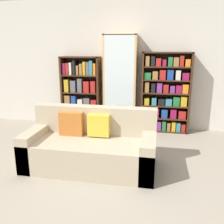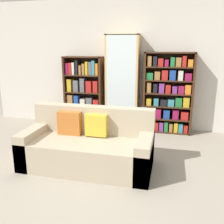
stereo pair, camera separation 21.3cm
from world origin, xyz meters
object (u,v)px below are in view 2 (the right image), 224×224
(display_cabinet, at_px, (123,84))
(wine_bottle, at_px, (137,130))
(bookshelf_left, at_px, (84,93))
(couch, at_px, (88,147))
(bookshelf_right, at_px, (168,95))

(display_cabinet, height_order, wine_bottle, display_cabinet)
(bookshelf_left, bearing_deg, display_cabinet, -1.05)
(couch, height_order, bookshelf_left, bookshelf_left)
(bookshelf_right, bearing_deg, bookshelf_left, 179.99)
(display_cabinet, relative_size, bookshelf_right, 1.21)
(bookshelf_right, relative_size, wine_bottle, 4.31)
(display_cabinet, distance_m, bookshelf_right, 0.96)
(couch, bearing_deg, bookshelf_left, 111.17)
(bookshelf_left, relative_size, bookshelf_right, 0.94)
(bookshelf_left, xyz_separation_m, bookshelf_right, (1.81, -0.00, 0.04))
(couch, distance_m, bookshelf_right, 2.20)
(display_cabinet, xyz_separation_m, wine_bottle, (0.39, -0.49, -0.83))
(wine_bottle, bearing_deg, couch, -111.74)
(couch, distance_m, bookshelf_left, 2.04)
(couch, bearing_deg, wine_bottle, 68.26)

